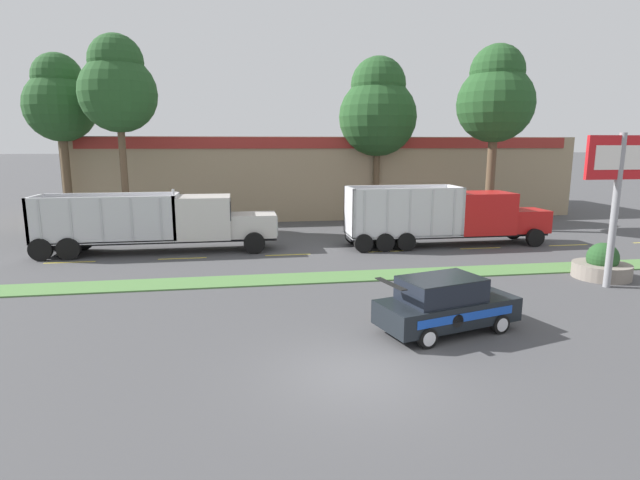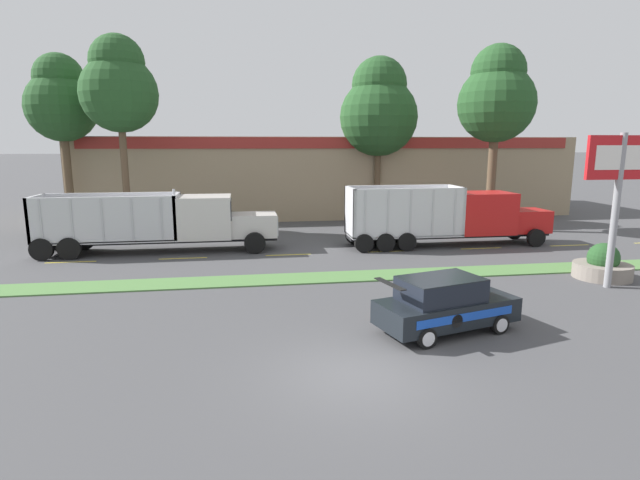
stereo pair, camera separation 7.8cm
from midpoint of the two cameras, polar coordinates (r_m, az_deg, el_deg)
The scene contains 19 objects.
ground_plane at distance 13.12m, azimuth 4.27°, elevation -15.07°, with size 600.00×600.00×0.00m, color #474749.
grass_verge at distance 21.62m, azimuth -1.23°, elevation -4.39°, with size 120.00×1.75×0.06m, color #517F42.
centre_line_2 at distance 27.52m, azimuth -26.54°, elevation -2.27°, with size 2.40×0.14×0.01m, color yellow.
centre_line_3 at distance 26.37m, azimuth -15.30°, elevation -2.03°, with size 2.40×0.14×0.01m, color yellow.
centre_line_4 at distance 26.29m, azimuth -3.53°, elevation -1.69°, with size 2.40×0.14×0.01m, color yellow.
centre_line_5 at distance 27.30m, azimuth 7.83°, elevation -1.30°, with size 2.40×0.14×0.01m, color yellow.
centre_line_6 at distance 29.28m, azimuth 18.02°, elevation -0.91°, with size 2.40×0.14×0.01m, color yellow.
centre_line_7 at distance 32.07m, azimuth 26.67°, elevation -0.55°, with size 2.40×0.14×0.01m, color yellow.
dump_truck_lead at distance 29.77m, azimuth 16.20°, elevation 2.48°, with size 11.79×2.64×3.40m.
dump_truck_mid at distance 27.86m, azimuth -15.51°, elevation 1.90°, with size 12.45×2.72×3.45m.
rally_car at distance 15.98m, azimuth 14.20°, elevation -7.13°, with size 4.71×2.90×1.78m.
store_sign_post at distance 22.86m, azimuth 31.10°, elevation 6.12°, with size 2.94×0.28×6.17m.
stone_planter at distance 24.89m, azimuth 29.66°, elevation -2.59°, with size 2.38×2.38×1.55m.
traffic_cone at distance 17.02m, azimuth 7.33°, elevation -7.93°, with size 0.52×0.52×0.55m.
store_building_backdrop at distance 43.51m, azimuth 0.60°, elevation 7.50°, with size 38.63×12.10×6.26m.
tree_behind_left at distance 34.00m, azimuth -21.95°, elevation 15.95°, with size 4.67×4.67×12.24m.
tree_behind_centre at distance 35.38m, azimuth 19.61°, elevation 15.16°, with size 4.96×4.96×12.01m.
tree_behind_right at distance 38.00m, azimuth 6.80°, elevation 14.64°, with size 5.71×5.71×11.97m.
tree_behind_far_right at distance 37.77m, azimuth -27.45°, elevation 13.94°, with size 4.52×4.52×11.51m.
Camera 2 is at (-2.69, -11.48, 5.75)m, focal length 28.00 mm.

